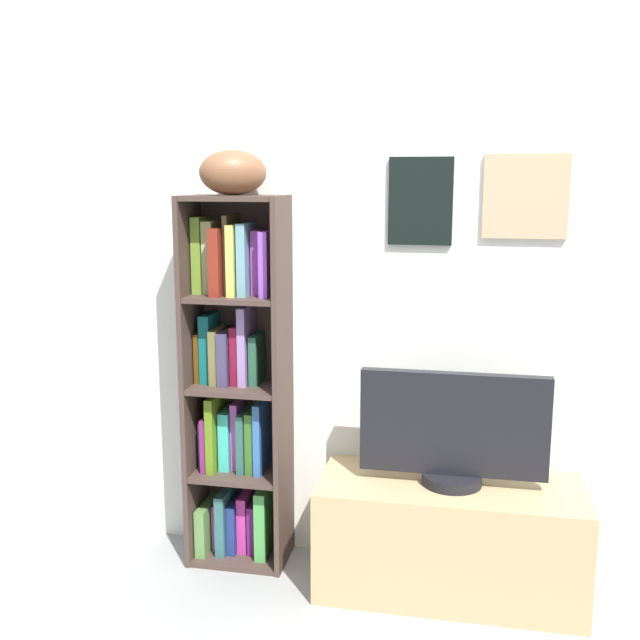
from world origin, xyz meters
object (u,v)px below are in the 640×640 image
Objects in this scene: bookshelf at (237,386)px; tv_stand at (450,538)px; football at (233,173)px; television at (453,431)px.

bookshelf reaches higher than tv_stand.
tv_stand is (0.84, -0.08, -1.34)m from football.
tv_stand is at bearing -7.47° from bookshelf.
football reaches higher than bookshelf.
football is 0.26× the size of tv_stand.
tv_stand is 1.43× the size of television.
tv_stand is (0.86, -0.11, -0.51)m from bookshelf.
television is at bearing 90.00° from tv_stand.
bookshelf reaches higher than television.
football is 1.58m from tv_stand.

